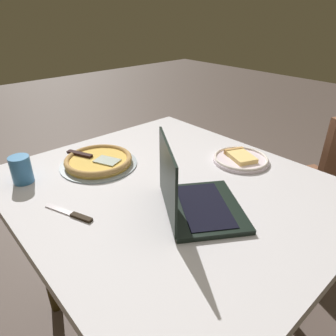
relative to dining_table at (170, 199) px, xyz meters
The scene contains 8 objects.
ground_plane 0.70m from the dining_table, ahead, with size 12.00×12.00×0.00m, color brown.
dining_table is the anchor object (origin of this frame).
laptop 0.23m from the dining_table, 19.10° to the right, with size 0.40×0.38×0.26m.
pizza_plate 0.39m from the dining_table, 81.14° to the left, with size 0.25×0.25×0.04m.
pizza_tray 0.37m from the dining_table, 160.10° to the right, with size 0.34×0.34×0.04m.
table_knife 0.39m from the dining_table, 100.40° to the right, with size 0.19×0.09×0.01m.
drink_cup 0.60m from the dining_table, 134.03° to the right, with size 0.08×0.08×0.11m.
chair_near 0.97m from the dining_table, 74.02° to the left, with size 0.49×0.49×0.96m.
Camera 1 is at (0.77, -0.70, 1.40)m, focal length 32.72 mm.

